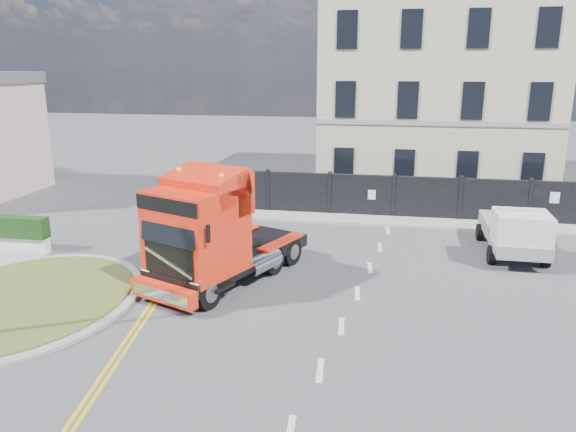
# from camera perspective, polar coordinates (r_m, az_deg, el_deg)

# --- Properties ---
(ground) EXTENTS (120.00, 120.00, 0.00)m
(ground) POSITION_cam_1_polar(r_m,az_deg,el_deg) (18.73, -1.96, -6.75)
(ground) COLOR #424244
(ground) RESTS_ON ground
(traffic_island) EXTENTS (6.80, 6.80, 0.17)m
(traffic_island) POSITION_cam_1_polar(r_m,az_deg,el_deg) (18.94, -25.45, -7.78)
(traffic_island) COLOR gray
(traffic_island) RESTS_ON ground
(hoarding_fence) EXTENTS (18.80, 0.25, 2.00)m
(hoarding_fence) POSITION_cam_1_polar(r_m,az_deg,el_deg) (26.79, 16.12, 1.64)
(hoarding_fence) COLOR black
(hoarding_fence) RESTS_ON ground
(georgian_building) EXTENTS (12.30, 10.30, 12.80)m
(georgian_building) POSITION_cam_1_polar(r_m,az_deg,el_deg) (33.56, 14.59, 12.61)
(georgian_building) COLOR #C2B29A
(georgian_building) RESTS_ON ground
(pavement_far) EXTENTS (20.00, 1.60, 0.12)m
(pavement_far) POSITION_cam_1_polar(r_m,az_deg,el_deg) (26.10, 14.94, -0.76)
(pavement_far) COLOR gray
(pavement_far) RESTS_ON ground
(truck) EXTENTS (4.62, 6.77, 3.80)m
(truck) POSITION_cam_1_polar(r_m,az_deg,el_deg) (18.00, -7.93, -2.06)
(truck) COLOR black
(truck) RESTS_ON ground
(flatbed_pickup) EXTENTS (2.09, 4.69, 1.94)m
(flatbed_pickup) POSITION_cam_1_polar(r_m,az_deg,el_deg) (22.08, 22.26, -1.61)
(flatbed_pickup) COLOR gray
(flatbed_pickup) RESTS_ON ground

